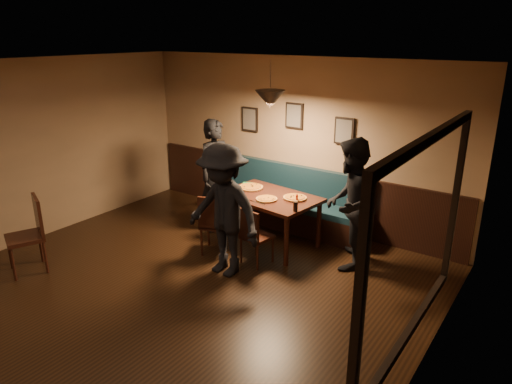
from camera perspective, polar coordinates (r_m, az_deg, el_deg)
floor at (r=5.90m, az=-13.76°, el=-13.94°), size 7.00×7.00×0.00m
ceiling at (r=4.99m, az=-16.33°, el=14.22°), size 7.00×7.00×0.00m
wall_back at (r=7.88m, az=4.74°, el=6.09°), size 6.00×0.00×6.00m
wall_right at (r=3.70m, az=17.49°, el=-10.24°), size 0.00×7.00×7.00m
wainscot at (r=8.11m, az=4.46°, el=-0.16°), size 5.88×0.06×1.00m
booth_bench at (r=7.89m, az=3.46°, el=-0.68°), size 3.00×0.60×1.00m
window_frame at (r=4.10m, az=19.31°, el=-5.91°), size 0.06×2.56×1.86m
window_glass at (r=4.11m, az=18.91°, el=-5.83°), size 0.00×2.40×2.40m
picture_left at (r=8.28m, az=-0.74°, el=8.90°), size 0.32×0.04×0.42m
picture_center at (r=7.77m, az=4.72°, el=9.29°), size 0.32×0.04×0.42m
picture_right at (r=7.39m, az=10.75°, el=7.34°), size 0.32×0.04×0.42m
pendant_lamp at (r=6.75m, az=1.74°, el=11.31°), size 0.44×0.44×0.25m
dining_table at (r=7.23m, az=1.60°, el=-3.41°), size 1.58×1.13×0.79m
chair_near_left at (r=6.96m, az=-4.93°, el=-3.79°), size 0.54×0.54×0.93m
chair_near_right at (r=6.62m, az=0.11°, el=-5.32°), size 0.43×0.43×0.85m
diner_left at (r=7.66m, az=-4.83°, el=2.04°), size 0.55×0.74×1.85m
diner_right at (r=6.50m, az=11.42°, el=-1.46°), size 0.88×1.03×1.84m
diner_front at (r=6.18m, az=-4.01°, el=-2.31°), size 1.22×0.75×1.82m
pizza_a at (r=7.40m, az=-0.64°, el=0.60°), size 0.46×0.46×0.04m
pizza_b at (r=6.90m, az=1.31°, el=-0.84°), size 0.37×0.37×0.04m
pizza_c at (r=6.97m, az=4.78°, el=-0.69°), size 0.43×0.43×0.04m
soda_glass at (r=6.48m, az=4.85°, el=-1.76°), size 0.08×0.08×0.14m
tabasco_bottle at (r=6.83m, az=5.03°, el=-0.70°), size 0.03×0.03×0.13m
napkin_a at (r=7.63m, az=-1.06°, el=1.01°), size 0.21×0.21×0.01m
napkin_b at (r=7.18m, az=-3.04°, el=-0.18°), size 0.18×0.18×0.01m
cutlery_set at (r=6.80m, az=0.10°, el=-1.27°), size 0.18×0.06×0.00m
cafe_chair_far at (r=7.09m, az=-26.50°, el=-4.86°), size 0.61×0.61×1.05m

